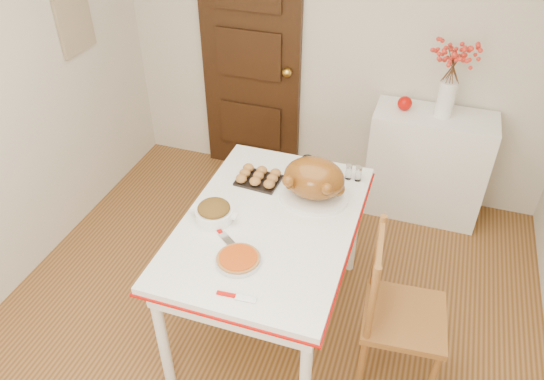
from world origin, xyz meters
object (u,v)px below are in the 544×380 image
(chair_oak, at_px, (405,314))
(turkey_platter, at_px, (314,180))
(kitchen_table, at_px, (269,273))
(pumpkin_pie, at_px, (238,259))
(sideboard, at_px, (426,165))

(chair_oak, relative_size, turkey_platter, 2.40)
(kitchen_table, bearing_deg, turkey_platter, 56.62)
(kitchen_table, distance_m, turkey_platter, 0.65)
(turkey_platter, height_order, pumpkin_pie, turkey_platter)
(sideboard, xyz_separation_m, kitchen_table, (-0.80, -1.48, -0.02))
(kitchen_table, bearing_deg, sideboard, 61.48)
(sideboard, distance_m, turkey_platter, 1.45)
(chair_oak, distance_m, pumpkin_pie, 0.97)
(sideboard, xyz_separation_m, pumpkin_pie, (-0.85, -1.84, 0.42))
(kitchen_table, relative_size, chair_oak, 1.40)
(sideboard, bearing_deg, chair_oak, -89.19)
(sideboard, bearing_deg, turkey_platter, -117.34)
(kitchen_table, relative_size, pumpkin_pie, 6.05)
(sideboard, distance_m, pumpkin_pie, 2.07)
(sideboard, relative_size, pumpkin_pie, 3.83)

